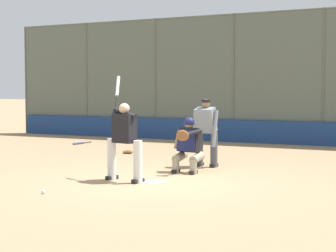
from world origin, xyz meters
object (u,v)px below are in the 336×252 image
object	(u,v)px
catcher_behind_plate	(188,144)
baseball_loose	(43,192)
batter_at_plate	(124,139)
fielding_glove_on_dirt	(128,152)
umpire_home	(206,131)
spare_bat_near_backstop	(80,143)

from	to	relation	value
catcher_behind_plate	baseball_loose	bearing A→B (deg)	70.62
batter_at_plate	baseball_loose	bearing A→B (deg)	83.94
catcher_behind_plate	fielding_glove_on_dirt	world-z (taller)	catcher_behind_plate
batter_at_plate	umpire_home	distance (m)	2.75
umpire_home	fielding_glove_on_dirt	distance (m)	3.53
spare_bat_near_backstop	catcher_behind_plate	bearing A→B (deg)	60.78
umpire_home	baseball_loose	xyz separation A→B (m)	(1.22, 4.48, -0.82)
umpire_home	fielding_glove_on_dirt	world-z (taller)	umpire_home
batter_at_plate	spare_bat_near_backstop	xyz separation A→B (m)	(5.30, -5.98, -0.81)
batter_at_plate	fielding_glove_on_dirt	distance (m)	4.94
catcher_behind_plate	baseball_loose	xyz separation A→B (m)	(1.21, 3.45, -0.60)
spare_bat_near_backstop	fielding_glove_on_dirt	world-z (taller)	fielding_glove_on_dirt
umpire_home	fielding_glove_on_dirt	bearing A→B (deg)	-25.13
fielding_glove_on_dirt	umpire_home	bearing A→B (deg)	152.92
fielding_glove_on_dirt	baseball_loose	size ratio (longest dim) A/B	3.80
batter_at_plate	catcher_behind_plate	distance (m)	1.77
catcher_behind_plate	baseball_loose	size ratio (longest dim) A/B	16.52
spare_bat_near_backstop	umpire_home	bearing A→B (deg)	67.84
batter_at_plate	catcher_behind_plate	size ratio (longest dim) A/B	1.73
catcher_behind_plate	spare_bat_near_backstop	distance (m)	7.39
batter_at_plate	umpire_home	xyz separation A→B (m)	(-0.65, -2.67, 0.01)
catcher_behind_plate	fielding_glove_on_dirt	size ratio (longest dim) A/B	4.35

